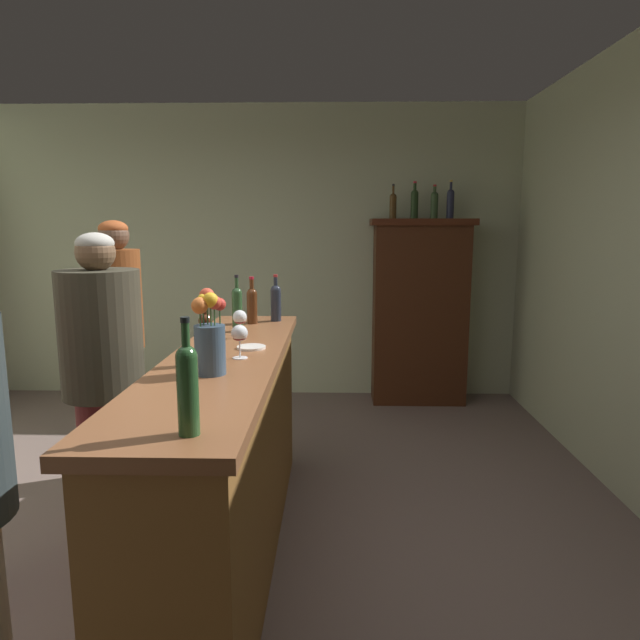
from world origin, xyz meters
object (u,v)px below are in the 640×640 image
object	(u,v)px
flower_arrangement	(210,337)
bar_counter	(227,458)
cheese_plate	(251,347)
wine_bottle_riesling	(188,385)
wine_bottle_rose	(252,303)
patron_in_grey	(104,385)
display_bottle_center	(434,203)
wine_glass_mid	(240,319)
display_bottle_midleft	(415,202)
wine_bottle_pinot	(237,307)
wine_bottle_malbec	(276,301)
patron_in_navy	(120,337)
wine_glass_front	(240,335)
display_bottle_left	(393,205)
wine_bottle_merlot	(206,336)
display_cabinet	(420,308)
display_bottle_midright	(450,202)

from	to	relation	value
flower_arrangement	bar_counter	bearing A→B (deg)	91.76
cheese_plate	wine_bottle_riesling	bearing A→B (deg)	-90.47
wine_bottle_rose	patron_in_grey	bearing A→B (deg)	-125.70
flower_arrangement	display_bottle_center	bearing A→B (deg)	64.08
wine_glass_mid	display_bottle_midleft	xyz separation A→B (m)	(1.24, 2.15, 0.72)
bar_counter	wine_bottle_pinot	xyz separation A→B (m)	(-0.04, 0.61, 0.66)
wine_bottle_pinot	wine_glass_mid	size ratio (longest dim) A/B	2.14
wine_bottle_rose	wine_bottle_malbec	xyz separation A→B (m)	(0.14, 0.10, 0.00)
cheese_plate	patron_in_navy	world-z (taller)	patron_in_navy
cheese_plate	wine_glass_mid	bearing A→B (deg)	110.65
wine_glass_front	patron_in_grey	distance (m)	0.75
display_bottle_midleft	display_bottle_left	bearing A→B (deg)	180.00
wine_bottle_pinot	wine_bottle_rose	distance (m)	0.28
flower_arrangement	display_bottle_left	size ratio (longest dim) A/B	1.16
flower_arrangement	display_bottle_midleft	world-z (taller)	display_bottle_midleft
display_bottle_left	patron_in_grey	bearing A→B (deg)	-123.17
bar_counter	wine_bottle_merlot	bearing A→B (deg)	-103.98
display_cabinet	cheese_plate	xyz separation A→B (m)	(-1.22, -2.42, 0.15)
cheese_plate	patron_in_grey	distance (m)	0.74
wine_glass_front	patron_in_grey	bearing A→B (deg)	172.35
wine_glass_mid	wine_glass_front	bearing A→B (deg)	-80.58
cheese_plate	display_bottle_left	size ratio (longest dim) A/B	0.47
display_cabinet	wine_bottle_rose	xyz separation A→B (m)	(-1.32, -1.69, 0.27)
wine_bottle_rose	wine_glass_mid	size ratio (longest dim) A/B	1.91
wine_bottle_malbec	display_bottle_left	size ratio (longest dim) A/B	0.98
wine_bottle_malbec	flower_arrangement	xyz separation A→B (m)	(-0.13, -1.32, 0.03)
wine_bottle_pinot	wine_glass_front	world-z (taller)	wine_bottle_pinot
wine_bottle_pinot	wine_bottle_rose	world-z (taller)	wine_bottle_pinot
flower_arrangement	patron_in_navy	xyz separation A→B (m)	(-0.87, 1.24, -0.26)
wine_bottle_malbec	wine_glass_mid	world-z (taller)	wine_bottle_malbec
wine_glass_front	cheese_plate	distance (m)	0.24
bar_counter	patron_in_grey	world-z (taller)	patron_in_grey
bar_counter	wine_bottle_pinot	bearing A→B (deg)	93.80
wine_bottle_malbec	patron_in_navy	size ratio (longest dim) A/B	0.18
wine_glass_front	display_bottle_center	size ratio (longest dim) A/B	0.52
cheese_plate	display_bottle_left	world-z (taller)	display_bottle_left
wine_bottle_rose	wine_glass_mid	bearing A→B (deg)	-89.94
wine_bottle_riesling	display_bottle_center	bearing A→B (deg)	69.68
cheese_plate	wine_bottle_rose	bearing A→B (deg)	97.92
bar_counter	display_bottle_center	xyz separation A→B (m)	(1.43, 2.57, 1.33)
display_bottle_midleft	display_bottle_midright	distance (m)	0.32
display_cabinet	wine_bottle_rose	bearing A→B (deg)	-127.96
wine_glass_front	display_bottle_center	xyz separation A→B (m)	(1.34, 2.63, 0.70)
wine_bottle_pinot	wine_bottle_malbec	size ratio (longest dim) A/B	1.10
display_cabinet	wine_bottle_malbec	xyz separation A→B (m)	(-1.18, -1.59, 0.28)
wine_bottle_riesling	patron_in_grey	world-z (taller)	patron_in_grey
wine_bottle_merlot	patron_in_navy	world-z (taller)	patron_in_navy
wine_bottle_pinot	cheese_plate	bearing A→B (deg)	-72.07
wine_bottle_pinot	wine_glass_front	distance (m)	0.68
wine_bottle_riesling	patron_in_navy	size ratio (longest dim) A/B	0.21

